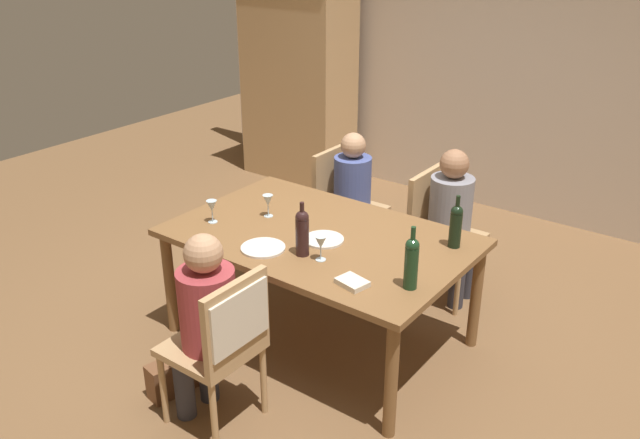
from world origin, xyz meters
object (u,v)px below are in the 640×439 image
at_px(person_woman_host, 453,215).
at_px(wine_glass_centre, 321,243).
at_px(person_man_guest, 205,316).
at_px(handbag, 172,376).
at_px(dinner_plate_host, 324,239).
at_px(dinner_plate_guest_left, 263,248).
at_px(dining_table, 320,245).
at_px(wine_glass_near_right, 212,207).
at_px(chair_far_right, 437,226).
at_px(wine_glass_near_left, 268,201).
at_px(wine_bottle_tall_green, 411,262).
at_px(wine_bottle_short_olive, 302,231).
at_px(wine_bottle_dark_red, 456,225).
at_px(armoire_cabinet, 298,72).
at_px(chair_far_left, 343,199).
at_px(person_man_bearded, 355,191).
at_px(chair_near, 227,334).

distance_m(person_woman_host, wine_glass_centre, 1.27).
distance_m(person_man_guest, handbag, 0.63).
distance_m(dinner_plate_host, dinner_plate_guest_left, 0.37).
distance_m(dining_table, wine_glass_near_right, 0.73).
distance_m(dining_table, chair_far_right, 1.03).
bearing_deg(dinner_plate_host, wine_glass_near_left, 171.61).
distance_m(dining_table, dinner_plate_guest_left, 0.40).
height_order(wine_bottle_tall_green, wine_bottle_short_olive, wine_bottle_tall_green).
relative_size(chair_far_right, dinner_plate_host, 3.77).
bearing_deg(wine_bottle_dark_red, armoire_cabinet, 143.98).
bearing_deg(wine_glass_near_left, wine_bottle_tall_green, -12.01).
bearing_deg(wine_glass_centre, chair_far_right, 84.52).
height_order(chair_far_left, wine_glass_near_right, chair_far_left).
bearing_deg(wine_glass_near_right, person_man_guest, -47.93).
distance_m(wine_glass_near_left, handbag, 1.24).
bearing_deg(dining_table, wine_glass_near_left, 177.62).
distance_m(armoire_cabinet, chair_far_right, 2.76).
height_order(dining_table, person_woman_host, person_woman_host).
bearing_deg(person_man_bearded, armoire_cabinet, -130.14).
height_order(dining_table, wine_bottle_short_olive, wine_bottle_short_olive).
relative_size(person_woman_host, dinner_plate_host, 4.58).
xyz_separation_m(wine_glass_centre, dinner_plate_guest_left, (-0.35, -0.09, -0.10)).
height_order(armoire_cabinet, dining_table, armoire_cabinet).
bearing_deg(wine_bottle_short_olive, armoire_cabinet, 128.64).
xyz_separation_m(chair_far_left, person_man_guest, (0.47, -1.93, 0.11)).
bearing_deg(person_man_guest, wine_bottle_tall_green, -47.33).
bearing_deg(person_man_guest, dinner_plate_host, -6.00).
relative_size(armoire_cabinet, person_man_bearded, 2.01).
relative_size(wine_bottle_dark_red, wine_glass_centre, 2.17).
relative_size(chair_far_right, wine_bottle_short_olive, 2.81).
bearing_deg(wine_glass_near_right, chair_near, -41.86).
bearing_deg(person_woman_host, person_man_guest, -13.41).
height_order(wine_glass_near_left, wine_glass_near_right, same).
bearing_deg(wine_glass_near_left, chair_near, -60.47).
xyz_separation_m(chair_far_right, wine_bottle_dark_red, (0.41, -0.62, 0.36)).
bearing_deg(chair_far_right, person_woman_host, 90.00).
bearing_deg(chair_near, dining_table, 7.31).
bearing_deg(person_man_guest, chair_far_left, 13.69).
xyz_separation_m(chair_far_left, person_woman_host, (0.93, -0.00, 0.11)).
relative_size(chair_near, handbag, 3.29).
xyz_separation_m(wine_bottle_dark_red, wine_glass_near_left, (-1.17, -0.32, -0.04)).
bearing_deg(dining_table, dinner_plate_host, -38.80).
relative_size(chair_near, wine_bottle_short_olive, 2.81).
distance_m(chair_far_left, dinner_plate_host, 1.19).
distance_m(wine_glass_near_left, wine_glass_centre, 0.70).
bearing_deg(chair_far_right, chair_near, -5.85).
relative_size(wine_bottle_tall_green, dinner_plate_guest_left, 1.34).
bearing_deg(chair_near, wine_bottle_tall_green, -41.33).
height_order(person_man_bearded, wine_glass_near_left, person_man_bearded).
bearing_deg(dinner_plate_guest_left, person_man_guest, -78.41).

